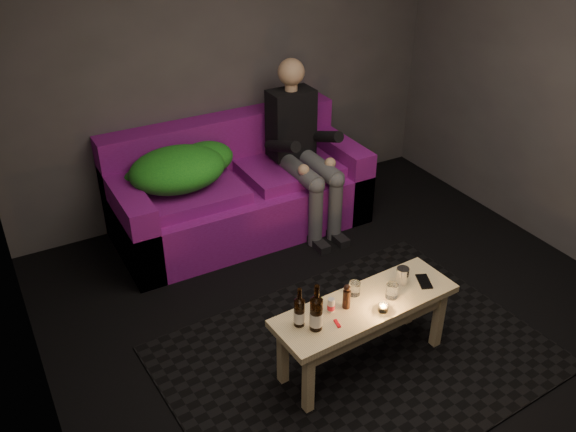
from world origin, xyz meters
name	(u,v)px	position (x,y,z in m)	size (l,w,h in m)	color
floor	(375,343)	(0.00, 0.00, 0.00)	(4.50, 4.50, 0.00)	black
room	(349,87)	(0.00, 0.47, 1.64)	(4.50, 4.50, 4.50)	silver
rug	(357,357)	(-0.19, -0.05, 0.01)	(2.41, 1.75, 0.01)	black
sofa	(238,192)	(-0.16, 1.82, 0.33)	(2.13, 0.96, 0.91)	#801175
green_blanket	(181,167)	(-0.64, 1.81, 0.69)	(0.94, 0.64, 0.32)	#167921
person	(301,144)	(0.37, 1.65, 0.74)	(0.38, 0.88, 1.42)	black
coffee_table	(365,314)	(-0.19, -0.10, 0.40)	(1.22, 0.46, 0.49)	tan
beer_bottle_a	(299,312)	(-0.64, -0.08, 0.59)	(0.07, 0.07, 0.26)	black
beer_bottle_b	(316,313)	(-0.58, -0.15, 0.60)	(0.08, 0.08, 0.30)	black
salt_shaker	(331,305)	(-0.42, -0.07, 0.54)	(0.04, 0.04, 0.09)	silver
pepper_mill	(347,299)	(-0.32, -0.08, 0.55)	(0.05, 0.05, 0.13)	black
tumbler_back	(355,288)	(-0.20, 0.00, 0.54)	(0.07, 0.07, 0.09)	white
tealight	(383,308)	(-0.15, -0.21, 0.52)	(0.06, 0.06, 0.05)	white
tumbler_front	(392,291)	(-0.02, -0.13, 0.54)	(0.08, 0.08, 0.09)	white
steel_cup	(402,276)	(0.13, -0.05, 0.55)	(0.08, 0.08, 0.11)	silver
smartphone	(424,281)	(0.25, -0.11, 0.50)	(0.07, 0.15, 0.01)	black
red_lighter	(337,323)	(-0.45, -0.18, 0.50)	(0.02, 0.07, 0.01)	red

